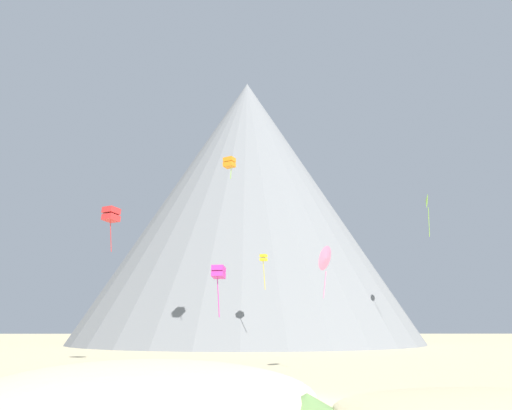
{
  "coord_description": "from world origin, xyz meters",
  "views": [
    {
      "loc": [
        -2.98,
        -30.31,
        3.9
      ],
      "look_at": [
        -1.74,
        47.43,
        20.15
      ],
      "focal_mm": 39.91,
      "sensor_mm": 36.0,
      "label": 1
    }
  ],
  "objects_px": {
    "bush_far_right": "(131,366)",
    "kite_lime_mid": "(426,202)",
    "kite_yellow_low": "(264,258)",
    "bush_ridge_crest": "(307,401)",
    "kite_pink_low": "(326,259)",
    "kite_magenta_low": "(219,272)",
    "rock_massif": "(246,216)",
    "kite_red_mid": "(111,215)",
    "bush_mid_center": "(34,388)",
    "kite_orange_mid": "(229,163)"
  },
  "relations": [
    {
      "from": "bush_mid_center",
      "to": "kite_pink_low",
      "type": "xyz_separation_m",
      "value": [
        19.04,
        14.4,
        9.12
      ]
    },
    {
      "from": "rock_massif",
      "to": "kite_red_mid",
      "type": "bearing_deg",
      "value": -102.94
    },
    {
      "from": "kite_orange_mid",
      "to": "kite_lime_mid",
      "type": "relative_size",
      "value": 0.44
    },
    {
      "from": "bush_mid_center",
      "to": "kite_yellow_low",
      "type": "height_order",
      "value": "kite_yellow_low"
    },
    {
      "from": "bush_ridge_crest",
      "to": "kite_red_mid",
      "type": "bearing_deg",
      "value": 120.0
    },
    {
      "from": "bush_far_right",
      "to": "rock_massif",
      "type": "distance_m",
      "value": 69.23
    },
    {
      "from": "bush_ridge_crest",
      "to": "rock_massif",
      "type": "relative_size",
      "value": 0.03
    },
    {
      "from": "bush_mid_center",
      "to": "kite_magenta_low",
      "type": "distance_m",
      "value": 19.27
    },
    {
      "from": "kite_orange_mid",
      "to": "rock_massif",
      "type": "bearing_deg",
      "value": 22.28
    },
    {
      "from": "bush_far_right",
      "to": "kite_pink_low",
      "type": "height_order",
      "value": "kite_pink_low"
    },
    {
      "from": "bush_ridge_crest",
      "to": "kite_lime_mid",
      "type": "bearing_deg",
      "value": 66.33
    },
    {
      "from": "bush_ridge_crest",
      "to": "kite_red_mid",
      "type": "height_order",
      "value": "kite_red_mid"
    },
    {
      "from": "bush_ridge_crest",
      "to": "bush_far_right",
      "type": "height_order",
      "value": "bush_ridge_crest"
    },
    {
      "from": "bush_mid_center",
      "to": "kite_lime_mid",
      "type": "bearing_deg",
      "value": 51.09
    },
    {
      "from": "kite_magenta_low",
      "to": "kite_pink_low",
      "type": "distance_m",
      "value": 9.31
    },
    {
      "from": "bush_far_right",
      "to": "kite_lime_mid",
      "type": "distance_m",
      "value": 52.84
    },
    {
      "from": "kite_orange_mid",
      "to": "bush_far_right",
      "type": "bearing_deg",
      "value": -179.13
    },
    {
      "from": "bush_far_right",
      "to": "kite_orange_mid",
      "type": "xyz_separation_m",
      "value": [
        7.89,
        17.8,
        23.78
      ]
    },
    {
      "from": "kite_red_mid",
      "to": "bush_far_right",
      "type": "bearing_deg",
      "value": 160.11
    },
    {
      "from": "kite_pink_low",
      "to": "kite_red_mid",
      "type": "xyz_separation_m",
      "value": [
        -20.61,
        8.1,
        5.37
      ]
    },
    {
      "from": "rock_massif",
      "to": "kite_pink_low",
      "type": "bearing_deg",
      "value": -83.95
    },
    {
      "from": "bush_far_right",
      "to": "rock_massif",
      "type": "bearing_deg",
      "value": 81.19
    },
    {
      "from": "kite_magenta_low",
      "to": "bush_ridge_crest",
      "type": "bearing_deg",
      "value": -62.35
    },
    {
      "from": "bush_ridge_crest",
      "to": "kite_red_mid",
      "type": "relative_size",
      "value": 0.55
    },
    {
      "from": "kite_magenta_low",
      "to": "kite_pink_low",
      "type": "height_order",
      "value": "kite_pink_low"
    },
    {
      "from": "rock_massif",
      "to": "kite_yellow_low",
      "type": "height_order",
      "value": "rock_massif"
    },
    {
      "from": "bush_far_right",
      "to": "kite_yellow_low",
      "type": "xyz_separation_m",
      "value": [
        12.46,
        25.8,
        12.42
      ]
    },
    {
      "from": "kite_yellow_low",
      "to": "kite_lime_mid",
      "type": "distance_m",
      "value": 26.76
    },
    {
      "from": "bush_far_right",
      "to": "bush_mid_center",
      "type": "bearing_deg",
      "value": -96.7
    },
    {
      "from": "kite_magenta_low",
      "to": "kite_yellow_low",
      "type": "relative_size",
      "value": 0.91
    },
    {
      "from": "kite_magenta_low",
      "to": "kite_pink_low",
      "type": "xyz_separation_m",
      "value": [
        9.23,
        -0.16,
        1.17
      ]
    },
    {
      "from": "kite_orange_mid",
      "to": "kite_red_mid",
      "type": "bearing_deg",
      "value": 163.19
    },
    {
      "from": "kite_pink_low",
      "to": "kite_yellow_low",
      "type": "xyz_separation_m",
      "value": [
        -4.51,
        29.1,
        3.3
      ]
    },
    {
      "from": "bush_ridge_crest",
      "to": "kite_magenta_low",
      "type": "distance_m",
      "value": 22.99
    },
    {
      "from": "rock_massif",
      "to": "kite_lime_mid",
      "type": "distance_m",
      "value": 42.8
    },
    {
      "from": "rock_massif",
      "to": "kite_magenta_low",
      "type": "xyz_separation_m",
      "value": [
        -2.13,
        -66.76,
        -17.49
      ]
    },
    {
      "from": "bush_mid_center",
      "to": "bush_far_right",
      "type": "xyz_separation_m",
      "value": [
        2.08,
        17.69,
        -0.01
      ]
    },
    {
      "from": "bush_far_right",
      "to": "kite_lime_mid",
      "type": "height_order",
      "value": "kite_lime_mid"
    },
    {
      "from": "kite_yellow_low",
      "to": "kite_orange_mid",
      "type": "bearing_deg",
      "value": -93.04
    },
    {
      "from": "bush_far_right",
      "to": "kite_pink_low",
      "type": "relative_size",
      "value": 0.35
    },
    {
      "from": "rock_massif",
      "to": "kite_red_mid",
      "type": "distance_m",
      "value": 61.35
    },
    {
      "from": "bush_far_right",
      "to": "kite_pink_low",
      "type": "distance_m",
      "value": 19.54
    },
    {
      "from": "rock_massif",
      "to": "kite_pink_low",
      "type": "distance_m",
      "value": 69.25
    },
    {
      "from": "kite_magenta_low",
      "to": "kite_orange_mid",
      "type": "bearing_deg",
      "value": 103.06
    },
    {
      "from": "bush_mid_center",
      "to": "kite_pink_low",
      "type": "distance_m",
      "value": 25.55
    },
    {
      "from": "bush_ridge_crest",
      "to": "bush_mid_center",
      "type": "relative_size",
      "value": 1.07
    },
    {
      "from": "kite_lime_mid",
      "to": "kite_red_mid",
      "type": "height_order",
      "value": "kite_lime_mid"
    },
    {
      "from": "kite_magenta_low",
      "to": "kite_orange_mid",
      "type": "relative_size",
      "value": 1.56
    },
    {
      "from": "bush_ridge_crest",
      "to": "kite_pink_low",
      "type": "xyz_separation_m",
      "value": [
        3.94,
        20.79,
        9.03
      ]
    },
    {
      "from": "bush_ridge_crest",
      "to": "kite_red_mid",
      "type": "distance_m",
      "value": 36.33
    }
  ]
}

